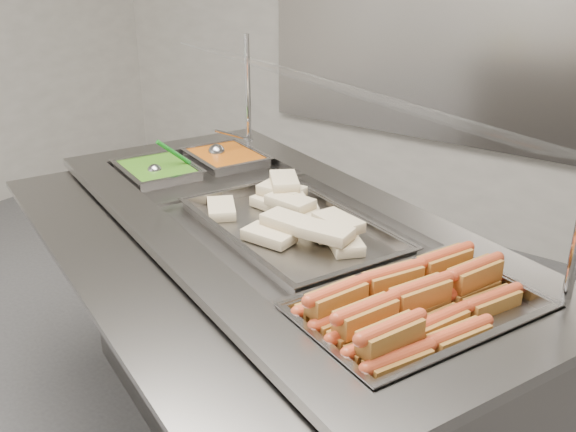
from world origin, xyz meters
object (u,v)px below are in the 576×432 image
Objects in this scene: steam_counter at (280,340)px; pan_hotdogs at (418,323)px; ladle at (218,151)px; pan_wraps at (290,232)px; serving_spoon at (158,168)px; sneeze_guard at (340,92)px.

pan_hotdogs reaches higher than steam_counter.
steam_counter is 10.71× the size of ladle.
serving_spoon is (-0.69, 0.11, 0.04)m from pan_wraps.
pan_wraps is 0.70m from serving_spoon.
pan_hotdogs is at bearing -14.57° from serving_spoon.
steam_counter is 0.84m from ladle.
steam_counter is 2.64× the size of pan_wraps.
sneeze_guard reaches higher than pan_wraps.
sneeze_guard is at bearing 139.26° from pan_hotdogs.
serving_spoon reaches higher than ladle.
ladle is (-1.18, 0.61, 0.05)m from pan_hotdogs.
steam_counter is at bearing 158.53° from pan_hotdogs.
serving_spoon reaches higher than pan_wraps.
pan_wraps is at bearing 158.53° from pan_hotdogs.
ladle is 1.15× the size of serving_spoon.
sneeze_guard is 0.46m from pan_wraps.
pan_wraps is at bearing -31.41° from ladle.
serving_spoon is (-0.04, -0.29, 0.00)m from ladle.
ladle is at bearing 152.84° from pan_hotdogs.
sneeze_guard is at bearing -14.15° from ladle.
sneeze_guard reaches higher than ladle.
pan_wraps is (-0.53, 0.21, 0.02)m from pan_hotdogs.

